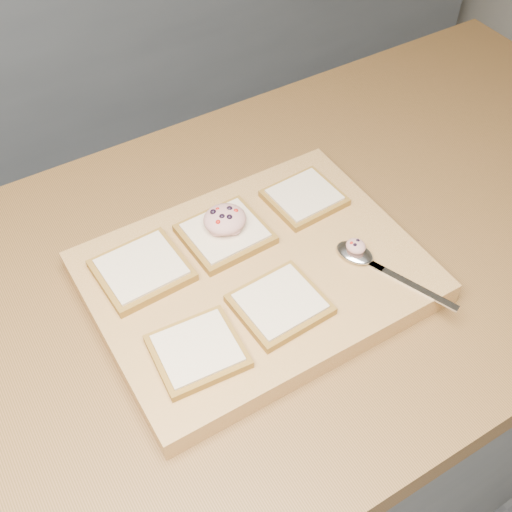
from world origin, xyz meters
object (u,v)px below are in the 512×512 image
Objects in this scene: tuna_salad_dollop at (225,219)px; spoon at (363,257)px; cutting_board at (256,277)px; bread_far_center at (225,234)px.

spoon is (0.15, -0.16, -0.03)m from tuna_salad_dollop.
spoon is at bearing -24.85° from cutting_board.
spoon is (0.15, -0.07, 0.03)m from cutting_board.
bread_far_center is 1.93× the size of tuna_salad_dollop.
tuna_salad_dollop is at bearing 58.60° from bread_far_center.
bread_far_center reaches higher than spoon.
cutting_board is 7.21× the size of tuna_salad_dollop.
cutting_board is at bearing -84.69° from bread_far_center.
cutting_board is 0.09m from bread_far_center.
bread_far_center is at bearing 136.19° from spoon.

